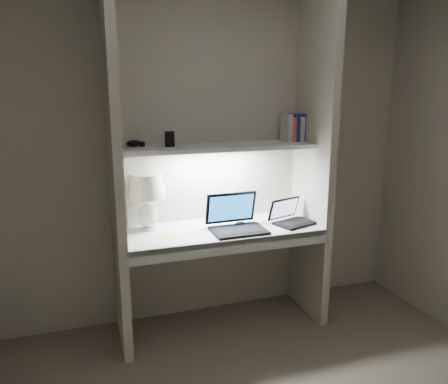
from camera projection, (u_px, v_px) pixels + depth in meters
name	position (u px, v px, depth m)	size (l,w,h in m)	color
back_wall	(210.00, 157.00, 3.32)	(3.20, 0.01, 2.50)	beige
alcove_panel_left	(115.00, 169.00, 2.84)	(0.06, 0.55, 2.50)	beige
alcove_panel_right	(314.00, 158.00, 3.29)	(0.06, 0.55, 2.50)	beige
desk	(222.00, 231.00, 3.18)	(1.40, 0.55, 0.04)	white
desk_apron	(234.00, 246.00, 2.95)	(1.46, 0.03, 0.10)	silver
shelf	(218.00, 147.00, 3.13)	(1.40, 0.36, 0.03)	silver
strip_light	(218.00, 150.00, 3.14)	(0.60, 0.04, 0.01)	white
table_lamp	(147.00, 192.00, 3.08)	(0.28, 0.28, 0.41)	white
laptop_main	(236.00, 222.00, 3.13)	(0.39, 0.34, 0.26)	black
laptop_netbook	(291.00, 218.00, 3.29)	(0.34, 0.32, 0.18)	black
speaker	(237.00, 209.00, 3.39)	(0.11, 0.08, 0.16)	silver
mouse	(240.00, 224.00, 3.22)	(0.09, 0.06, 0.03)	black
cable_coil	(240.00, 229.00, 3.14)	(0.09, 0.09, 0.01)	black
sticky_note	(163.00, 236.00, 3.01)	(0.08, 0.08, 0.00)	#DEEE32
book_row	(296.00, 128.00, 3.35)	(0.20, 0.14, 0.21)	silver
shelf_box	(170.00, 139.00, 3.03)	(0.06, 0.04, 0.11)	black
shelf_gadget	(134.00, 143.00, 3.03)	(0.11, 0.08, 0.05)	black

